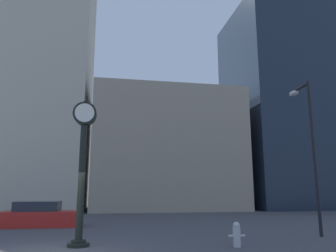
{
  "coord_description": "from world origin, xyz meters",
  "views": [
    {
      "loc": [
        1.78,
        -10.97,
        1.85
      ],
      "look_at": [
        5.74,
        10.8,
        6.27
      ],
      "focal_mm": 35.0,
      "sensor_mm": 36.0,
      "label": 1
    }
  ],
  "objects_px": {
    "car_red": "(40,216)",
    "street_clock": "(83,158)",
    "fire_hydrant_far": "(237,234)",
    "street_lamp_right": "(308,133)"
  },
  "relations": [
    {
      "from": "street_clock",
      "to": "fire_hydrant_far",
      "type": "xyz_separation_m",
      "value": [
        5.29,
        -1.07,
        -2.6
      ]
    },
    {
      "from": "fire_hydrant_far",
      "to": "street_lamp_right",
      "type": "distance_m",
      "value": 6.38
    },
    {
      "from": "street_lamp_right",
      "to": "car_red",
      "type": "bearing_deg",
      "value": 154.69
    },
    {
      "from": "fire_hydrant_far",
      "to": "street_lamp_right",
      "type": "height_order",
      "value": "street_lamp_right"
    },
    {
      "from": "street_clock",
      "to": "street_lamp_right",
      "type": "distance_m",
      "value": 9.89
    },
    {
      "from": "street_clock",
      "to": "car_red",
      "type": "xyz_separation_m",
      "value": [
        -2.57,
        6.93,
        -2.46
      ]
    },
    {
      "from": "fire_hydrant_far",
      "to": "street_lamp_right",
      "type": "relative_size",
      "value": 0.12
    },
    {
      "from": "street_lamp_right",
      "to": "fire_hydrant_far",
      "type": "bearing_deg",
      "value": -153.83
    },
    {
      "from": "street_clock",
      "to": "fire_hydrant_far",
      "type": "height_order",
      "value": "street_clock"
    },
    {
      "from": "car_red",
      "to": "street_clock",
      "type": "bearing_deg",
      "value": -68.24
    }
  ]
}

